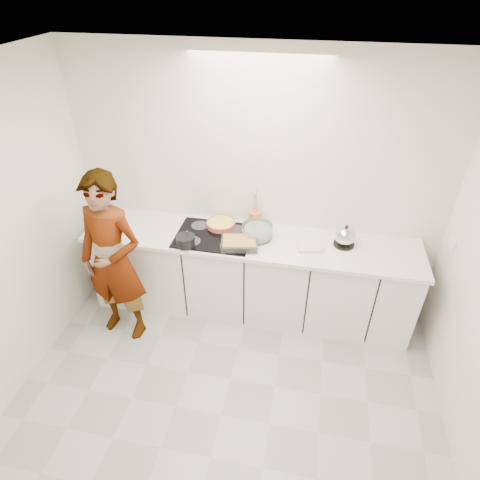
% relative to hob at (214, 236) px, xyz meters
% --- Properties ---
extents(floor, '(3.60, 3.20, 0.00)m').
position_rel_hob_xyz_m(floor, '(0.35, -1.26, -0.92)').
color(floor, '#B0B0AB').
rests_on(floor, ground).
extents(ceiling, '(3.60, 3.20, 0.00)m').
position_rel_hob_xyz_m(ceiling, '(0.35, -1.26, 1.68)').
color(ceiling, white).
rests_on(ceiling, wall_back).
extents(wall_back, '(3.60, 0.00, 2.60)m').
position_rel_hob_xyz_m(wall_back, '(0.35, 0.34, 0.38)').
color(wall_back, beige).
rests_on(wall_back, ground).
extents(base_cabinets, '(3.20, 0.58, 0.87)m').
position_rel_hob_xyz_m(base_cabinets, '(0.35, 0.02, -0.48)').
color(base_cabinets, white).
rests_on(base_cabinets, floor).
extents(countertop, '(3.24, 0.64, 0.04)m').
position_rel_hob_xyz_m(countertop, '(0.35, 0.02, -0.03)').
color(countertop, white).
rests_on(countertop, base_cabinets).
extents(hob, '(0.72, 0.54, 0.01)m').
position_rel_hob_xyz_m(hob, '(0.00, 0.00, 0.00)').
color(hob, black).
rests_on(hob, countertop).
extents(tart_dish, '(0.35, 0.35, 0.05)m').
position_rel_hob_xyz_m(tart_dish, '(0.03, 0.17, 0.03)').
color(tart_dish, '#CC4E3F').
rests_on(tart_dish, hob).
extents(saucepan, '(0.19, 0.19, 0.17)m').
position_rel_hob_xyz_m(saucepan, '(-0.21, -0.21, 0.06)').
color(saucepan, black).
rests_on(saucepan, hob).
extents(baking_dish, '(0.37, 0.30, 0.06)m').
position_rel_hob_xyz_m(baking_dish, '(0.28, -0.13, 0.04)').
color(baking_dish, silver).
rests_on(baking_dish, hob).
extents(mixing_bowl, '(0.30, 0.30, 0.14)m').
position_rel_hob_xyz_m(mixing_bowl, '(0.41, 0.07, 0.06)').
color(mixing_bowl, silver).
rests_on(mixing_bowl, countertop).
extents(tea_towel, '(0.26, 0.21, 0.04)m').
position_rel_hob_xyz_m(tea_towel, '(0.92, -0.02, 0.01)').
color(tea_towel, white).
rests_on(tea_towel, countertop).
extents(kettle, '(0.21, 0.21, 0.22)m').
position_rel_hob_xyz_m(kettle, '(1.23, 0.09, 0.09)').
color(kettle, black).
rests_on(kettle, countertop).
extents(utensil_crock, '(0.16, 0.16, 0.16)m').
position_rel_hob_xyz_m(utensil_crock, '(0.36, 0.28, 0.07)').
color(utensil_crock, orange).
rests_on(utensil_crock, countertop).
extents(cook, '(0.68, 0.50, 1.73)m').
position_rel_hob_xyz_m(cook, '(-0.82, -0.50, -0.05)').
color(cook, white).
rests_on(cook, floor).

